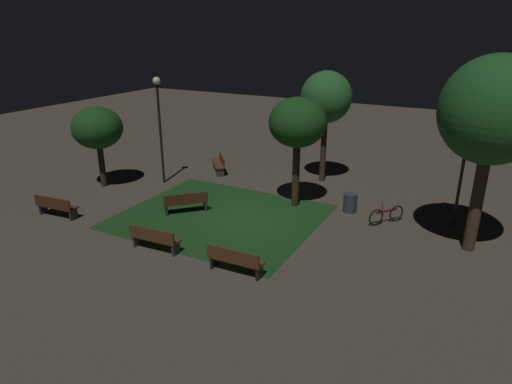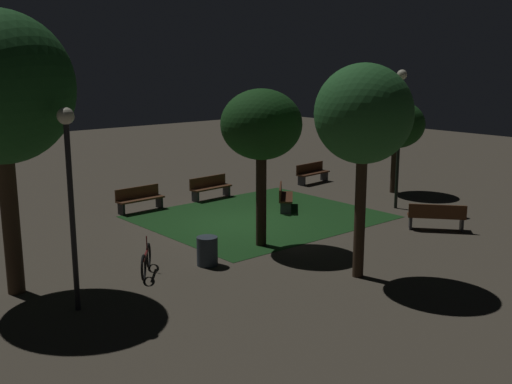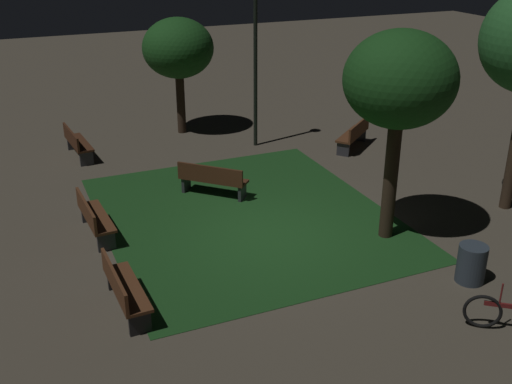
% 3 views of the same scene
% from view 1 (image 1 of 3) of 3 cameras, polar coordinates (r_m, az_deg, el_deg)
% --- Properties ---
extents(ground_plane, '(60.00, 60.00, 0.00)m').
position_cam_1_polar(ground_plane, '(17.57, -1.13, -3.75)').
color(ground_plane, '#4C4438').
extents(grass_lawn, '(7.69, 6.62, 0.01)m').
position_cam_1_polar(grass_lawn, '(18.03, -4.60, -3.13)').
color(grass_lawn, '#194219').
rests_on(grass_lawn, ground).
extents(bench_near_trees, '(1.83, 0.59, 0.88)m').
position_cam_1_polar(bench_near_trees, '(15.52, -12.92, -5.76)').
color(bench_near_trees, '#512D19').
rests_on(bench_near_trees, ground).
extents(bench_corner, '(1.82, 0.55, 0.88)m').
position_cam_1_polar(bench_corner, '(13.83, -2.73, -8.65)').
color(bench_corner, '#512D19').
rests_on(bench_corner, ground).
extents(bench_front_left, '(1.60, 1.63, 0.88)m').
position_cam_1_polar(bench_front_left, '(18.37, -8.99, -1.26)').
color(bench_front_left, '#422314').
rests_on(bench_front_left, ground).
extents(bench_path_side, '(1.52, 1.69, 0.88)m').
position_cam_1_polar(bench_path_side, '(23.44, -4.68, 3.73)').
color(bench_path_side, '#512D19').
rests_on(bench_path_side, ground).
extents(bench_back_row, '(1.84, 0.64, 0.88)m').
position_cam_1_polar(bench_back_row, '(19.47, -24.28, -1.64)').
color(bench_back_row, '#422314').
rests_on(bench_back_row, ground).
extents(tree_tall_center, '(2.34, 2.34, 4.60)m').
position_cam_1_polar(tree_tall_center, '(18.15, 5.34, 8.71)').
color(tree_tall_center, '#2D2116').
rests_on(tree_tall_center, ground).
extents(tree_near_wall, '(2.30, 2.30, 3.80)m').
position_cam_1_polar(tree_near_wall, '(21.88, -19.66, 7.68)').
color(tree_near_wall, '#2D2116').
rests_on(tree_near_wall, ground).
extents(tree_left_canopy, '(3.30, 3.30, 6.48)m').
position_cam_1_polar(tree_left_canopy, '(15.69, 28.13, 9.04)').
color(tree_left_canopy, '#423021').
rests_on(tree_left_canopy, ground).
extents(tree_lawn_side, '(2.39, 2.39, 5.32)m').
position_cam_1_polar(tree_lawn_side, '(21.42, 8.97, 11.80)').
color(tree_lawn_side, '#38281C').
rests_on(tree_lawn_side, ground).
extents(lamp_post_path_center, '(0.36, 0.36, 4.43)m').
position_cam_1_polar(lamp_post_path_center, '(17.91, 25.28, 4.98)').
color(lamp_post_path_center, black).
rests_on(lamp_post_path_center, ground).
extents(lamp_post_plaza_east, '(0.36, 0.36, 5.06)m').
position_cam_1_polar(lamp_post_plaza_east, '(21.51, -12.32, 9.78)').
color(lamp_post_plaza_east, black).
rests_on(lamp_post_plaza_east, ground).
extents(trash_bin, '(0.56, 0.56, 0.78)m').
position_cam_1_polar(trash_bin, '(18.72, 11.96, -1.35)').
color(trash_bin, '#2D3842').
rests_on(trash_bin, ground).
extents(bicycle, '(1.05, 1.34, 0.93)m').
position_cam_1_polar(bicycle, '(17.98, 16.34, -2.85)').
color(bicycle, black).
rests_on(bicycle, ground).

